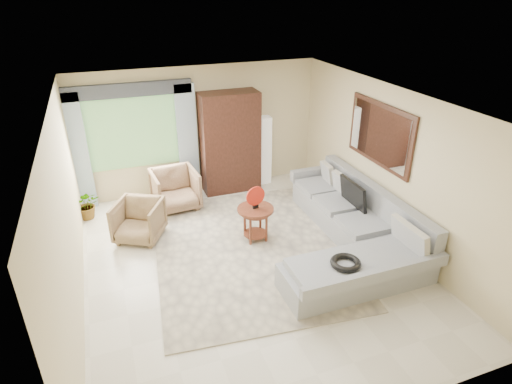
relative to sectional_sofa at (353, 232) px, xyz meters
name	(u,v)px	position (x,y,z in m)	size (l,w,h in m)	color
ground	(249,262)	(-1.78, 0.18, -0.28)	(6.00, 6.00, 0.00)	silver
area_rug	(247,248)	(-1.68, 0.54, -0.27)	(3.00, 4.00, 0.02)	#C3B79A
sectional_sofa	(353,232)	(0.00, 0.00, 0.00)	(2.30, 3.46, 0.90)	#95989C
tv_screen	(353,194)	(0.27, 0.50, 0.44)	(0.06, 0.74, 0.48)	black
garden_hose	(346,263)	(-0.78, -1.03, 0.26)	(0.43, 0.43, 0.09)	black
coffee_table	(255,223)	(-1.45, 0.77, 0.04)	(0.62, 0.62, 0.62)	#4C2314
red_disc	(255,196)	(-1.45, 0.77, 0.57)	(0.34, 0.34, 0.03)	#B62112
armchair_left	(139,221)	(-3.33, 1.51, 0.07)	(0.75, 0.77, 0.70)	#8D724D
armchair_right	(175,189)	(-2.51, 2.43, 0.11)	(0.84, 0.86, 0.79)	#8E734D
potted_plant	(87,205)	(-4.16, 2.59, 0.00)	(0.51, 0.44, 0.57)	#999999
armoire	(230,142)	(-1.23, 2.90, 0.77)	(1.20, 0.55, 2.10)	black
floor_lamp	(265,150)	(-0.43, 2.96, 0.47)	(0.24, 0.24, 1.50)	silver
window	(133,133)	(-3.13, 3.15, 1.12)	(1.80, 0.04, 1.40)	#669E59
curtain_left	(77,153)	(-4.18, 3.06, 0.87)	(0.40, 0.08, 2.30)	#9EB7CC
curtain_right	(187,140)	(-2.08, 3.06, 0.87)	(0.40, 0.08, 2.30)	#9EB7CC
valance	(127,90)	(-3.13, 3.08, 1.97)	(2.40, 0.12, 0.26)	#1E232D
wall_mirror	(380,134)	(0.68, 0.53, 1.47)	(0.05, 1.70, 1.05)	black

